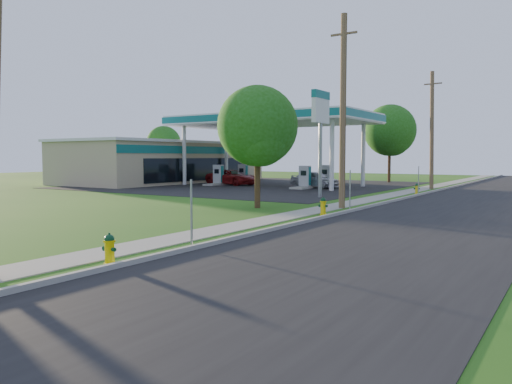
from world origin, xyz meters
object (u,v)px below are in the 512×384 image
fuel_pump_sw (243,176)px  car_silver (315,179)px  fuel_pump_nw (218,177)px  tree_back (164,144)px  hydrant_mid (323,206)px  hydrant_far (417,189)px  fuel_pump_se (326,178)px  hydrant_near (109,249)px  tree_verge (258,129)px  price_pylon (321,113)px  tree_lot (391,132)px  utility_pole_far (432,130)px  car_red (232,177)px  fuel_pump_ne (305,180)px  utility_pole_mid (343,111)px

fuel_pump_sw → car_silver: size_ratio=0.74×
fuel_pump_nw → tree_back: (-15.67, 9.33, 3.46)m
hydrant_mid → hydrant_far: bearing=89.5°
fuel_pump_se → hydrant_near: (9.56, -32.65, -0.33)m
hydrant_near → tree_verge: bearing=107.9°
price_pylon → tree_lot: size_ratio=0.86×
utility_pole_far → fuel_pump_nw: bearing=-164.4°
fuel_pump_se → car_red: fuel_pump_se is taller
fuel_pump_ne → tree_verge: bearing=-71.0°
tree_verge → car_silver: tree_verge is taller
hydrant_near → utility_pole_far: bearing=91.1°
fuel_pump_ne → hydrant_far: fuel_pump_ne is taller
utility_pole_mid → fuel_pump_se: bearing=117.6°
fuel_pump_nw → fuel_pump_se: same height
fuel_pump_nw → car_red: bearing=52.0°
hydrant_far → car_silver: (-9.17, 2.43, 0.35)m
utility_pole_mid → fuel_pump_sw: bearing=136.5°
utility_pole_mid → hydrant_far: size_ratio=12.28×
utility_pole_far → fuel_pump_ne: 10.99m
fuel_pump_sw → hydrant_far: size_ratio=4.01×
tree_lot → car_silver: tree_lot is taller
car_silver → fuel_pump_ne: bearing=174.2°
fuel_pump_nw → fuel_pump_sw: size_ratio=1.00×
car_red → car_silver: 8.56m
tree_verge → hydrant_far: bearing=72.9°
hydrant_near → price_pylon: bearing=102.2°
utility_pole_mid → tree_lot: (-6.17, 26.54, 0.18)m
tree_verge → hydrant_near: size_ratio=7.84×
fuel_pump_nw → tree_verge: (14.24, -15.26, 3.33)m
hydrant_mid → hydrant_far: size_ratio=1.05×
fuel_pump_se → car_red: size_ratio=0.62×
tree_back → hydrant_near: bearing=-48.0°
fuel_pump_se → tree_back: tree_back is taller
fuel_pump_ne → fuel_pump_sw: same height
fuel_pump_nw → hydrant_far: (18.53, -1.33, -0.33)m
utility_pole_mid → utility_pole_far: 18.00m
utility_pole_mid → hydrant_mid: 5.62m
fuel_pump_sw → fuel_pump_ne: bearing=-24.0°
fuel_pump_nw → fuel_pump_ne: (9.00, 0.00, 0.00)m
fuel_pump_nw → hydrant_far: size_ratio=4.01×
hydrant_far → car_red: bearing=172.4°
fuel_pump_sw → tree_back: size_ratio=0.49×
car_silver → tree_lot: bearing=1.4°
price_pylon → tree_verge: 7.89m
tree_lot → hydrant_far: tree_lot is taller
fuel_pump_se → car_red: bearing=-160.0°
fuel_pump_se → fuel_pump_nw: bearing=-156.0°
utility_pole_far → fuel_pump_se: bearing=-173.6°
utility_pole_mid → fuel_pump_nw: (-17.90, 13.00, -4.23)m
tree_back → hydrant_mid: size_ratio=7.75×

